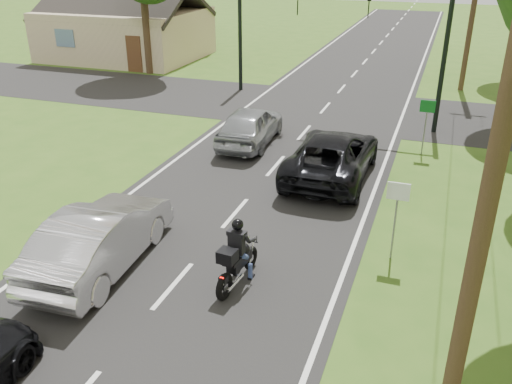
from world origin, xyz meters
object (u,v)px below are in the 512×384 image
silver_sedan (101,238)px  silver_suv (250,125)px  traffic_signal (400,30)px  dark_suv (332,155)px  utility_pole_near (501,137)px  motorcycle_rider (237,260)px  sign_white (397,202)px  sign_green (427,114)px

silver_sedan → silver_suv: size_ratio=1.08×
silver_sedan → traffic_signal: size_ratio=0.76×
dark_suv → utility_pole_near: size_ratio=0.56×
traffic_signal → utility_pole_near: bearing=-79.9°
motorcycle_rider → sign_white: bearing=41.8°
silver_suv → sign_green: sign_green is taller
traffic_signal → sign_green: 4.24m
sign_white → silver_suv: bearing=132.5°
dark_suv → silver_sedan: (-4.13, -7.54, 0.03)m
silver_suv → utility_pole_near: utility_pole_near is taller
traffic_signal → utility_pole_near: 16.28m
utility_pole_near → sign_green: utility_pole_near is taller
sign_green → motorcycle_rider: bearing=-108.6°
utility_pole_near → dark_suv: bearing=112.8°
dark_suv → sign_green: (2.80, 3.24, 0.81)m
silver_sedan → sign_white: sign_white is taller
motorcycle_rider → utility_pole_near: utility_pole_near is taller
utility_pole_near → sign_white: bearing=106.8°
utility_pole_near → sign_white: 6.26m
motorcycle_rider → silver_suv: bearing=114.1°
traffic_signal → sign_white: 11.39m
motorcycle_rider → silver_sedan: 3.45m
traffic_signal → silver_sedan: bearing=-111.3°
dark_suv → sign_green: sign_green is taller
motorcycle_rider → silver_sedan: size_ratio=0.41×
silver_suv → sign_green: bearing=-174.0°
dark_suv → silver_sedan: size_ratio=1.14×
traffic_signal → sign_green: (1.56, -3.02, -2.54)m
motorcycle_rider → sign_green: bearing=77.3°
motorcycle_rider → traffic_signal: traffic_signal is taller
sign_white → dark_suv: bearing=118.7°
traffic_signal → sign_white: traffic_signal is taller
silver_suv → utility_pole_near: size_ratio=0.45×
silver_sedan → sign_white: (6.74, 2.78, 0.78)m
silver_sedan → sign_white: 7.33m
silver_suv → sign_white: 9.50m
dark_suv → sign_green: bearing=-130.9°
sign_white → sign_green: 8.00m
silver_sedan → sign_green: bearing=-126.6°
motorcycle_rider → traffic_signal: 13.99m
dark_suv → silver_sedan: bearing=61.3°
silver_sedan → dark_suv: bearing=-122.6°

